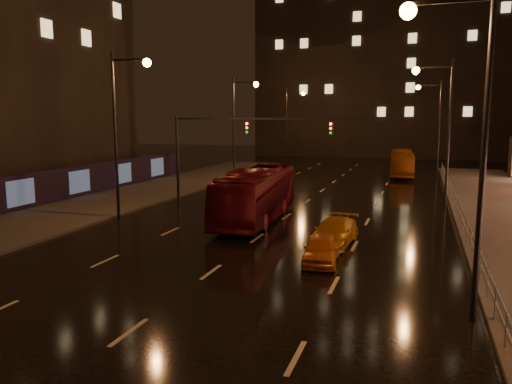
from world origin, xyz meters
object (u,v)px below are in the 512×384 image
at_px(bus_curb, 402,163).
at_px(taxi_far, 334,232).
at_px(bus_red, 257,194).
at_px(taxi_near, 321,249).

xyz_separation_m(bus_curb, taxi_far, (-2.00, -31.45, -0.73)).
distance_m(bus_red, bus_curb, 27.93).
height_order(bus_red, taxi_near, bus_red).
bearing_deg(taxi_far, bus_curb, 90.98).
bearing_deg(bus_curb, taxi_far, -96.63).
height_order(bus_curb, taxi_near, bus_curb).
bearing_deg(taxi_near, taxi_far, 85.33).
distance_m(bus_red, taxi_near, 9.64).
bearing_deg(bus_curb, bus_red, -108.57).
height_order(bus_red, taxi_far, bus_red).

